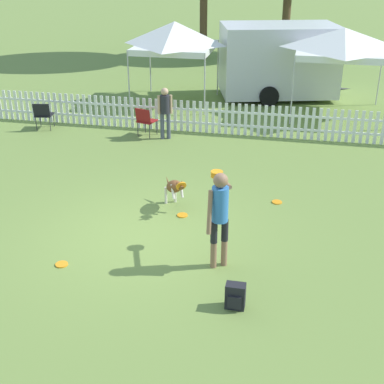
{
  "coord_description": "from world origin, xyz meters",
  "views": [
    {
      "loc": [
        2.82,
        -8.61,
        5.13
      ],
      "look_at": [
        0.91,
        0.35,
        0.84
      ],
      "focal_mm": 50.0,
      "sensor_mm": 36.0,
      "label": 1
    }
  ],
  "objects_px": {
    "canopy_tent_main": "(343,42)",
    "spectator_standing": "(165,109)",
    "leaping_dog": "(175,187)",
    "frisbee_near_dog": "(277,202)",
    "folding_chair_center": "(43,113)",
    "handler_person": "(219,208)",
    "canopy_tent_secondary": "(175,36)",
    "frisbee_midfield": "(62,264)",
    "frisbee_near_handler": "(182,215)",
    "equipment_trailer": "(278,60)",
    "backpack_on_grass": "(235,296)",
    "folding_chair_blue_left": "(145,119)"
  },
  "relations": [
    {
      "from": "canopy_tent_main",
      "to": "spectator_standing",
      "type": "relative_size",
      "value": 1.94
    },
    {
      "from": "leaping_dog",
      "to": "frisbee_near_dog",
      "type": "distance_m",
      "value": 2.28
    },
    {
      "from": "folding_chair_center",
      "to": "canopy_tent_main",
      "type": "distance_m",
      "value": 9.49
    },
    {
      "from": "handler_person",
      "to": "canopy_tent_main",
      "type": "xyz_separation_m",
      "value": [
        2.28,
        9.77,
        1.21
      ]
    },
    {
      "from": "spectator_standing",
      "to": "leaping_dog",
      "type": "bearing_deg",
      "value": 87.0
    },
    {
      "from": "canopy_tent_secondary",
      "to": "spectator_standing",
      "type": "height_order",
      "value": "canopy_tent_secondary"
    },
    {
      "from": "frisbee_midfield",
      "to": "canopy_tent_secondary",
      "type": "height_order",
      "value": "canopy_tent_secondary"
    },
    {
      "from": "frisbee_near_handler",
      "to": "leaping_dog",
      "type": "bearing_deg",
      "value": 127.49
    },
    {
      "from": "frisbee_near_dog",
      "to": "frisbee_midfield",
      "type": "height_order",
      "value": "same"
    },
    {
      "from": "canopy_tent_secondary",
      "to": "canopy_tent_main",
      "type": "bearing_deg",
      "value": -3.14
    },
    {
      "from": "handler_person",
      "to": "leaping_dog",
      "type": "distance_m",
      "value": 2.4
    },
    {
      "from": "folding_chair_center",
      "to": "equipment_trailer",
      "type": "height_order",
      "value": "equipment_trailer"
    },
    {
      "from": "frisbee_near_handler",
      "to": "backpack_on_grass",
      "type": "distance_m",
      "value": 3.19
    },
    {
      "from": "frisbee_near_dog",
      "to": "spectator_standing",
      "type": "height_order",
      "value": "spectator_standing"
    },
    {
      "from": "leaping_dog",
      "to": "canopy_tent_secondary",
      "type": "distance_m",
      "value": 8.53
    },
    {
      "from": "leaping_dog",
      "to": "folding_chair_center",
      "type": "distance_m",
      "value": 6.68
    },
    {
      "from": "canopy_tent_main",
      "to": "handler_person",
      "type": "bearing_deg",
      "value": -103.12
    },
    {
      "from": "leaping_dog",
      "to": "folding_chair_blue_left",
      "type": "xyz_separation_m",
      "value": [
        -1.93,
        4.35,
        0.01
      ]
    },
    {
      "from": "frisbee_near_dog",
      "to": "handler_person",
      "type": "bearing_deg",
      "value": -107.51
    },
    {
      "from": "frisbee_near_dog",
      "to": "folding_chair_blue_left",
      "type": "distance_m",
      "value": 5.44
    },
    {
      "from": "canopy_tent_main",
      "to": "spectator_standing",
      "type": "distance_m",
      "value": 6.17
    },
    {
      "from": "handler_person",
      "to": "canopy_tent_main",
      "type": "height_order",
      "value": "canopy_tent_main"
    },
    {
      "from": "folding_chair_blue_left",
      "to": "canopy_tent_main",
      "type": "xyz_separation_m",
      "value": [
        5.46,
        3.47,
        1.81
      ]
    },
    {
      "from": "handler_person",
      "to": "leaping_dog",
      "type": "height_order",
      "value": "handler_person"
    },
    {
      "from": "frisbee_near_dog",
      "to": "backpack_on_grass",
      "type": "distance_m",
      "value": 3.87
    },
    {
      "from": "handler_person",
      "to": "spectator_standing",
      "type": "relative_size",
      "value": 1.19
    },
    {
      "from": "backpack_on_grass",
      "to": "equipment_trailer",
      "type": "bearing_deg",
      "value": 91.12
    },
    {
      "from": "frisbee_midfield",
      "to": "canopy_tent_main",
      "type": "distance_m",
      "value": 11.72
    },
    {
      "from": "frisbee_near_dog",
      "to": "folding_chair_blue_left",
      "type": "bearing_deg",
      "value": 138.15
    },
    {
      "from": "folding_chair_center",
      "to": "frisbee_near_dog",
      "type": "bearing_deg",
      "value": 143.52
    },
    {
      "from": "leaping_dog",
      "to": "handler_person",
      "type": "bearing_deg",
      "value": 90.28
    },
    {
      "from": "folding_chair_center",
      "to": "canopy_tent_main",
      "type": "relative_size",
      "value": 0.29
    },
    {
      "from": "equipment_trailer",
      "to": "frisbee_near_handler",
      "type": "bearing_deg",
      "value": -112.84
    },
    {
      "from": "canopy_tent_secondary",
      "to": "equipment_trailer",
      "type": "height_order",
      "value": "canopy_tent_secondary"
    },
    {
      "from": "handler_person",
      "to": "frisbee_near_handler",
      "type": "bearing_deg",
      "value": 89.36
    },
    {
      "from": "frisbee_near_handler",
      "to": "equipment_trailer",
      "type": "distance_m",
      "value": 10.03
    },
    {
      "from": "folding_chair_center",
      "to": "canopy_tent_main",
      "type": "height_order",
      "value": "canopy_tent_main"
    },
    {
      "from": "backpack_on_grass",
      "to": "equipment_trailer",
      "type": "distance_m",
      "value": 12.73
    },
    {
      "from": "leaping_dog",
      "to": "canopy_tent_secondary",
      "type": "xyz_separation_m",
      "value": [
        -1.95,
        8.12,
        1.76
      ]
    },
    {
      "from": "frisbee_near_handler",
      "to": "backpack_on_grass",
      "type": "bearing_deg",
      "value": -62.2
    },
    {
      "from": "handler_person",
      "to": "folding_chair_center",
      "type": "bearing_deg",
      "value": 102.96
    },
    {
      "from": "frisbee_near_handler",
      "to": "folding_chair_blue_left",
      "type": "xyz_separation_m",
      "value": [
        -2.16,
        4.64,
        0.5
      ]
    },
    {
      "from": "canopy_tent_secondary",
      "to": "spectator_standing",
      "type": "relative_size",
      "value": 1.86
    },
    {
      "from": "backpack_on_grass",
      "to": "folding_chair_center",
      "type": "height_order",
      "value": "folding_chair_center"
    },
    {
      "from": "canopy_tent_main",
      "to": "equipment_trailer",
      "type": "relative_size",
      "value": 0.58
    },
    {
      "from": "frisbee_near_handler",
      "to": "canopy_tent_secondary",
      "type": "distance_m",
      "value": 8.98
    },
    {
      "from": "backpack_on_grass",
      "to": "folding_chair_blue_left",
      "type": "height_order",
      "value": "folding_chair_blue_left"
    },
    {
      "from": "folding_chair_center",
      "to": "equipment_trailer",
      "type": "relative_size",
      "value": 0.17
    },
    {
      "from": "folding_chair_blue_left",
      "to": "canopy_tent_secondary",
      "type": "xyz_separation_m",
      "value": [
        -0.02,
        3.77,
        1.75
      ]
    },
    {
      "from": "canopy_tent_secondary",
      "to": "frisbee_midfield",
      "type": "bearing_deg",
      "value": -87.2
    }
  ]
}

